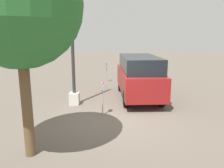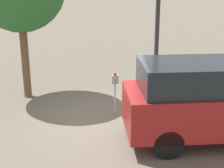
% 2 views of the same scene
% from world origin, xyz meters
% --- Properties ---
extents(ground_plane, '(80.00, 80.00, 0.00)m').
position_xyz_m(ground_plane, '(0.00, 0.00, 0.00)').
color(ground_plane, '#60564C').
extents(parking_meter_near, '(0.21, 0.14, 1.37)m').
position_xyz_m(parking_meter_near, '(0.41, 0.37, 1.01)').
color(parking_meter_near, '#9E9EA3').
rests_on(parking_meter_near, ground).
extents(lamp_post, '(0.44, 0.44, 6.31)m').
position_xyz_m(lamp_post, '(1.84, 1.75, 1.96)').
color(lamp_post, beige).
rests_on(lamp_post, ground).
extents(parked_van, '(4.89, 2.06, 2.14)m').
position_xyz_m(parked_van, '(2.97, -1.34, 1.16)').
color(parked_van, maroon).
rests_on(parked_van, ground).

